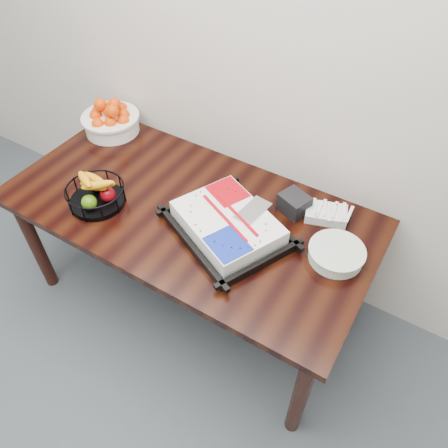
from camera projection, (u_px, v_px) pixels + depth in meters
The scene contains 7 objects.
table at pixel (189, 220), 2.16m from camera, with size 1.80×0.90×0.75m.
cake_tray at pixel (228, 225), 1.95m from camera, with size 0.64×0.59×0.11m.
tangerine_bowl at pixel (110, 117), 2.48m from camera, with size 0.33×0.33×0.21m.
fruit_basket at pixel (96, 194), 2.08m from camera, with size 0.28×0.28×0.15m.
plate_stack at pixel (336, 254), 1.86m from camera, with size 0.24×0.24×0.06m.
fork_bag at pixel (326, 213), 2.03m from camera, with size 0.22×0.18×0.06m.
napkin_box at pixel (294, 203), 2.05m from camera, with size 0.13×0.11×0.09m, color black.
Camera 1 is at (0.94, 0.80, 2.21)m, focal length 35.00 mm.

